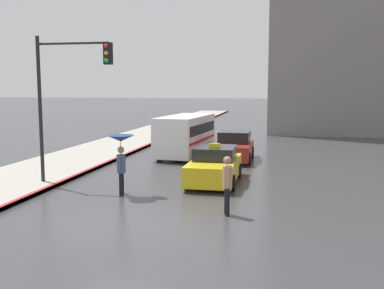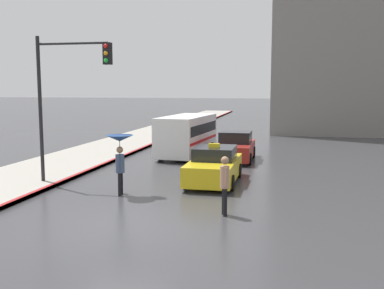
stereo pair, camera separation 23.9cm
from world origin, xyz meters
name	(u,v)px [view 1 (the left image)]	position (x,y,z in m)	size (l,w,h in m)	color
ground_plane	(124,226)	(0.00, 0.00, 0.00)	(300.00, 300.00, 0.00)	#38383A
taxi	(215,166)	(1.60, 6.23, 0.67)	(1.91, 4.14, 1.60)	gold
sedan_red	(234,147)	(1.78, 11.98, 0.69)	(1.91, 4.02, 1.52)	maroon
ambulance_van	(186,134)	(-1.05, 12.99, 1.25)	(2.50, 5.58, 2.25)	white
pedestrian_with_umbrella	(121,149)	(-1.32, 3.41, 1.68)	(0.96, 0.96, 2.15)	black
pedestrian_man	(227,181)	(2.66, 1.65, 1.06)	(0.35, 0.43, 1.79)	black
traffic_light	(67,83)	(-3.80, 4.46, 3.96)	(3.04, 0.38, 5.76)	black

